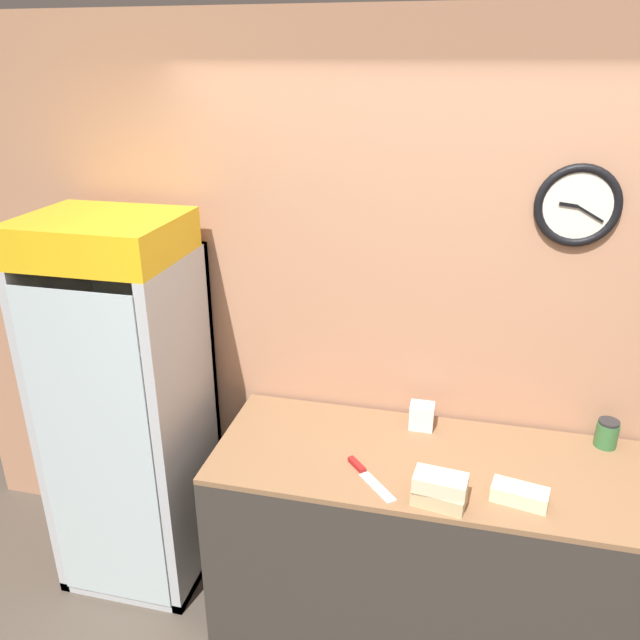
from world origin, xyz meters
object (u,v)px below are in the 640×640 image
at_px(chefs_knife, 364,473).
at_px(sandwich_stack_middle, 440,483).
at_px(sandwich_stack_bottom, 439,497).
at_px(condiment_jar, 607,433).
at_px(sandwich_flat_left, 520,495).
at_px(beverage_cooler, 131,390).
at_px(napkin_dispenser, 422,416).

bearing_deg(chefs_knife, sandwich_stack_middle, -20.33).
bearing_deg(sandwich_stack_bottom, chefs_knife, 159.67).
relative_size(sandwich_stack_middle, condiment_jar, 1.67).
bearing_deg(sandwich_stack_bottom, sandwich_flat_left, 15.84).
relative_size(beverage_cooler, sandwich_stack_bottom, 8.69).
distance_m(beverage_cooler, sandwich_stack_bottom, 1.55).
bearing_deg(chefs_knife, condiment_jar, 24.28).
distance_m(sandwich_stack_bottom, sandwich_flat_left, 0.31).
bearing_deg(beverage_cooler, napkin_dispenser, 6.51).
xyz_separation_m(beverage_cooler, chefs_knife, (1.19, -0.26, -0.10)).
height_order(beverage_cooler, sandwich_flat_left, beverage_cooler).
xyz_separation_m(sandwich_stack_bottom, sandwich_stack_middle, (0.00, 0.00, 0.06)).
bearing_deg(napkin_dispenser, sandwich_stack_bottom, -78.05).
bearing_deg(chefs_knife, beverage_cooler, 167.81).
distance_m(sandwich_stack_middle, sandwich_flat_left, 0.32).
bearing_deg(beverage_cooler, sandwich_flat_left, -9.02).
bearing_deg(chefs_knife, sandwich_stack_bottom, -20.33).
distance_m(condiment_jar, napkin_dispenser, 0.81).
xyz_separation_m(chefs_knife, napkin_dispenser, (0.20, 0.42, 0.05)).
relative_size(beverage_cooler, sandwich_stack_middle, 8.90).
xyz_separation_m(chefs_knife, condiment_jar, (1.00, 0.45, 0.06)).
relative_size(sandwich_flat_left, condiment_jar, 1.78).
bearing_deg(napkin_dispenser, beverage_cooler, -173.49).
relative_size(sandwich_stack_bottom, sandwich_flat_left, 0.96).
bearing_deg(sandwich_stack_bottom, beverage_cooler, 166.08).
xyz_separation_m(sandwich_stack_middle, condiment_jar, (0.69, 0.57, -0.03)).
height_order(beverage_cooler, sandwich_stack_middle, beverage_cooler).
distance_m(chefs_knife, napkin_dispenser, 0.46).
bearing_deg(napkin_dispenser, sandwich_stack_middle, -78.05).
bearing_deg(sandwich_stack_bottom, napkin_dispenser, 101.95).
xyz_separation_m(sandwich_stack_bottom, napkin_dispenser, (-0.11, 0.53, 0.03)).
bearing_deg(condiment_jar, sandwich_flat_left, -129.18).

